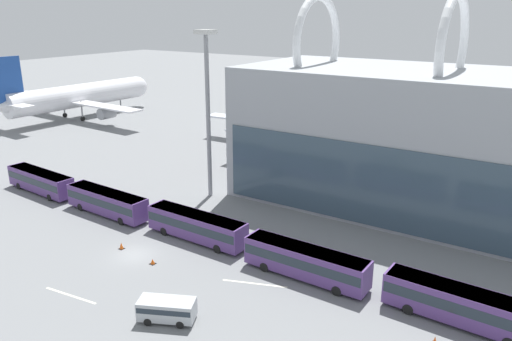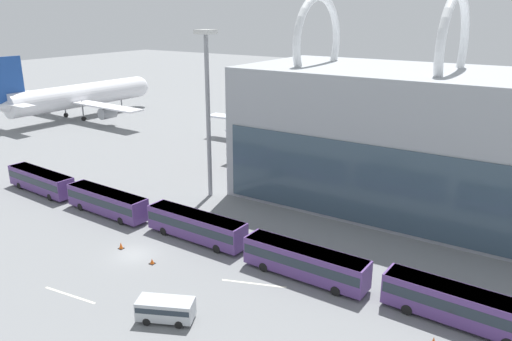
# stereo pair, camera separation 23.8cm
# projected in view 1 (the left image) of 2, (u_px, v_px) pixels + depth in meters

# --- Properties ---
(ground_plane) EXTENTS (440.00, 440.00, 0.00)m
(ground_plane) POSITION_uv_depth(u_px,v_px,m) (135.00, 255.00, 55.83)
(ground_plane) COLOR slate
(airliner_at_gate_near) EXTENTS (47.34, 44.70, 16.47)m
(airliner_at_gate_near) POSITION_uv_depth(u_px,v_px,m) (75.00, 96.00, 124.38)
(airliner_at_gate_near) COLOR white
(airliner_at_gate_near) RESTS_ON ground_plane
(airliner_at_gate_far) EXTENTS (40.52, 38.78, 15.53)m
(airliner_at_gate_far) POSITION_uv_depth(u_px,v_px,m) (296.00, 120.00, 98.21)
(airliner_at_gate_far) COLOR silver
(airliner_at_gate_far) RESTS_ON ground_plane
(shuttle_bus_0) EXTENTS (13.46, 3.54, 3.28)m
(shuttle_bus_0) POSITION_uv_depth(u_px,v_px,m) (40.00, 180.00, 74.34)
(shuttle_bus_0) COLOR #56387A
(shuttle_bus_0) RESTS_ON ground_plane
(shuttle_bus_1) EXTENTS (13.41, 3.23, 3.28)m
(shuttle_bus_1) POSITION_uv_depth(u_px,v_px,m) (107.00, 201.00, 66.28)
(shuttle_bus_1) COLOR #56387A
(shuttle_bus_1) RESTS_ON ground_plane
(shuttle_bus_2) EXTENTS (13.38, 3.02, 3.28)m
(shuttle_bus_2) POSITION_uv_depth(u_px,v_px,m) (196.00, 225.00, 58.92)
(shuttle_bus_2) COLOR #56387A
(shuttle_bus_2) RESTS_ON ground_plane
(shuttle_bus_3) EXTENTS (13.37, 2.97, 3.28)m
(shuttle_bus_3) POSITION_uv_depth(u_px,v_px,m) (305.00, 261.00, 50.49)
(shuttle_bus_3) COLOR #56387A
(shuttle_bus_3) RESTS_ON ground_plane
(shuttle_bus_4) EXTENTS (13.42, 3.24, 3.28)m
(shuttle_bus_4) POSITION_uv_depth(u_px,v_px,m) (462.00, 304.00, 43.07)
(shuttle_bus_4) COLOR #56387A
(shuttle_bus_4) RESTS_ON ground_plane
(service_van_foreground) EXTENTS (5.39, 3.99, 2.02)m
(service_van_foreground) POSITION_uv_depth(u_px,v_px,m) (167.00, 308.00, 43.68)
(service_van_foreground) COLOR #B2B7BC
(service_van_foreground) RESTS_ON ground_plane
(floodlight_mast) EXTENTS (2.34, 2.34, 23.65)m
(floodlight_mast) POSITION_uv_depth(u_px,v_px,m) (208.00, 96.00, 69.28)
(floodlight_mast) COLOR gray
(floodlight_mast) RESTS_ON ground_plane
(lane_stripe_0) EXTENTS (10.41, 2.81, 0.01)m
(lane_stripe_0) POSITION_uv_depth(u_px,v_px,m) (112.00, 213.00, 67.46)
(lane_stripe_0) COLOR silver
(lane_stripe_0) RESTS_ON ground_plane
(lane_stripe_1) EXTENTS (6.33, 2.55, 0.01)m
(lane_stripe_1) POSITION_uv_depth(u_px,v_px,m) (255.00, 283.00, 49.96)
(lane_stripe_1) COLOR silver
(lane_stripe_1) RESTS_ON ground_plane
(lane_stripe_2) EXTENTS (6.39, 1.00, 0.01)m
(lane_stripe_2) POSITION_uv_depth(u_px,v_px,m) (71.00, 295.00, 47.87)
(lane_stripe_2) COLOR silver
(lane_stripe_2) RESTS_ON ground_plane
(traffic_cone_0) EXTENTS (0.44, 0.44, 0.64)m
(traffic_cone_0) POSITION_uv_depth(u_px,v_px,m) (435.00, 340.00, 40.93)
(traffic_cone_0) COLOR black
(traffic_cone_0) RESTS_ON ground_plane
(traffic_cone_1) EXTENTS (0.62, 0.62, 0.58)m
(traffic_cone_1) POSITION_uv_depth(u_px,v_px,m) (153.00, 262.00, 53.75)
(traffic_cone_1) COLOR black
(traffic_cone_1) RESTS_ON ground_plane
(traffic_cone_2) EXTENTS (0.60, 0.60, 0.77)m
(traffic_cone_2) POSITION_uv_depth(u_px,v_px,m) (121.00, 246.00, 57.12)
(traffic_cone_2) COLOR black
(traffic_cone_2) RESTS_ON ground_plane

